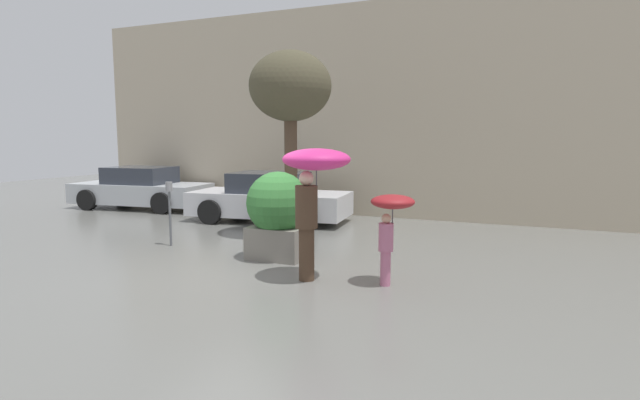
{
  "coord_description": "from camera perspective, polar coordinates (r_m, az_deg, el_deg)",
  "views": [
    {
      "loc": [
        4.6,
        -7.31,
        2.27
      ],
      "look_at": [
        0.84,
        1.6,
        1.05
      ],
      "focal_mm": 28.0,
      "sensor_mm": 36.0,
      "label": 1
    }
  ],
  "objects": [
    {
      "name": "person_adult",
      "position": [
        7.79,
        -0.73,
        2.7
      ],
      "size": [
        1.07,
        1.07,
        2.1
      ],
      "rotation": [
        0.0,
        0.0,
        0.49
      ],
      "color": "#473323",
      "rests_on": "ground"
    },
    {
      "name": "parked_car_far",
      "position": [
        16.98,
        -19.77,
        1.17
      ],
      "size": [
        4.5,
        2.29,
        1.33
      ],
      "rotation": [
        0.0,
        0.0,
        1.68
      ],
      "color": "#B7BCC1",
      "rests_on": "ground"
    },
    {
      "name": "ground_plane",
      "position": [
        8.93,
        -9.09,
        -7.63
      ],
      "size": [
        40.0,
        40.0,
        0.0
      ],
      "primitive_type": "plane",
      "color": "slate"
    },
    {
      "name": "person_child",
      "position": [
        7.65,
        8.09,
        -1.67
      ],
      "size": [
        0.67,
        0.67,
        1.41
      ],
      "rotation": [
        0.0,
        0.0,
        0.68
      ],
      "color": "#B76684",
      "rests_on": "ground"
    },
    {
      "name": "parked_car_near",
      "position": [
        13.53,
        -5.79,
        0.13
      ],
      "size": [
        4.4,
        2.27,
        1.33
      ],
      "rotation": [
        0.0,
        0.0,
        1.67
      ],
      "color": "silver",
      "rests_on": "ground"
    },
    {
      "name": "street_tree",
      "position": [
        11.4,
        -3.41,
        12.45
      ],
      "size": [
        1.85,
        1.85,
        4.19
      ],
      "color": "brown",
      "rests_on": "ground"
    },
    {
      "name": "building_facade",
      "position": [
        14.57,
        4.51,
        10.04
      ],
      "size": [
        18.0,
        0.3,
        6.0
      ],
      "color": "#B7A88E",
      "rests_on": "ground"
    },
    {
      "name": "planter_box",
      "position": [
        9.36,
        -4.82,
        -1.4
      ],
      "size": [
        1.18,
        1.18,
        1.64
      ],
      "color": "gray",
      "rests_on": "ground"
    },
    {
      "name": "parking_meter",
      "position": [
        10.85,
        -16.83,
        -0.03
      ],
      "size": [
        0.14,
        0.14,
        1.35
      ],
      "color": "#595B60",
      "rests_on": "ground"
    }
  ]
}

